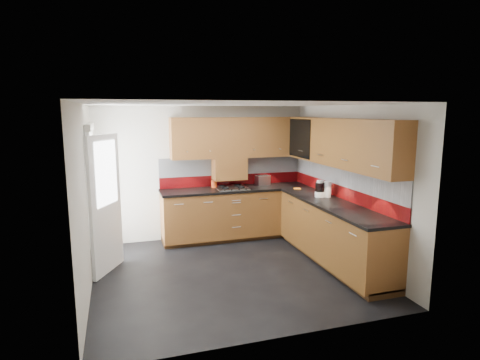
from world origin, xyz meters
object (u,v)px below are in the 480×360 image
object	(u,v)px
gas_hob	(232,188)
toaster	(263,180)
utensil_pot	(214,183)
food_processor	(320,189)

from	to	relation	value
gas_hob	toaster	distance (m)	0.68
utensil_pot	food_processor	world-z (taller)	utensil_pot
toaster	food_processor	bearing A→B (deg)	-68.51
gas_hob	food_processor	bearing A→B (deg)	-43.76
gas_hob	utensil_pot	bearing A→B (deg)	148.24
gas_hob	utensil_pot	world-z (taller)	utensil_pot
utensil_pot	food_processor	xyz separation A→B (m)	(1.44, -1.28, 0.03)
gas_hob	utensil_pot	xyz separation A→B (m)	(-0.29, 0.18, 0.07)
utensil_pot	toaster	world-z (taller)	utensil_pot
gas_hob	toaster	xyz separation A→B (m)	(0.65, 0.17, 0.07)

